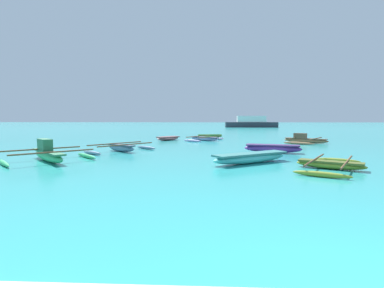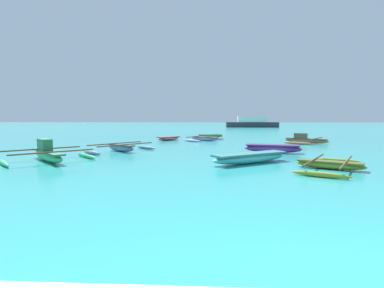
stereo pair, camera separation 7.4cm
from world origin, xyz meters
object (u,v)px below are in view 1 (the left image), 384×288
object	(u,v)px
moored_boat_7	(273,148)
distant_ferry	(251,123)
moored_boat_4	(48,154)
moored_boat_3	(251,157)
moored_boat_6	(330,165)
moored_boat_8	(168,138)
moored_boat_2	(204,139)
moored_boat_0	(121,148)
moored_boat_5	(305,140)
moored_boat_1	(210,136)

from	to	relation	value
moored_boat_7	distant_ferry	bearing A→B (deg)	97.71
moored_boat_4	distant_ferry	world-z (taller)	distant_ferry
moored_boat_3	moored_boat_6	size ratio (longest dim) A/B	0.84
moored_boat_3	moored_boat_8	size ratio (longest dim) A/B	1.78
moored_boat_2	moored_boat_3	world-z (taller)	moored_boat_3
moored_boat_7	distant_ferry	xyz separation A→B (m)	(5.42, 44.79, 0.69)
moored_boat_4	moored_boat_7	world-z (taller)	moored_boat_4
moored_boat_7	moored_boat_3	bearing A→B (deg)	-100.12
distant_ferry	moored_boat_0	bearing A→B (deg)	-107.87
moored_boat_3	moored_boat_4	distance (m)	9.46
moored_boat_6	moored_boat_7	distance (m)	5.54
moored_boat_4	moored_boat_5	distance (m)	18.83
moored_boat_7	moored_boat_8	size ratio (longest dim) A/B	1.53
moored_boat_7	distant_ferry	distance (m)	45.12
moored_boat_5	moored_boat_8	world-z (taller)	moored_boat_5
moored_boat_1	moored_boat_4	bearing A→B (deg)	-121.53
moored_boat_4	distant_ferry	distance (m)	51.47
moored_boat_0	moored_boat_1	size ratio (longest dim) A/B	1.62
moored_boat_0	moored_boat_1	world-z (taller)	moored_boat_0
moored_boat_0	moored_boat_3	size ratio (longest dim) A/B	1.09
moored_boat_1	distant_ferry	bearing A→B (deg)	68.30
moored_boat_6	moored_boat_8	xyz separation A→B (m)	(-8.38, 14.53, 0.02)
moored_boat_1	moored_boat_3	world-z (taller)	moored_boat_3
moored_boat_6	moored_boat_8	size ratio (longest dim) A/B	2.11
distant_ferry	moored_boat_1	bearing A→B (deg)	-105.50
moored_boat_1	moored_boat_4	world-z (taller)	moored_boat_4
moored_boat_2	moored_boat_7	distance (m)	9.71
moored_boat_5	moored_boat_6	distance (m)	12.73
moored_boat_3	distant_ferry	world-z (taller)	distant_ferry
moored_boat_0	moored_boat_6	world-z (taller)	moored_boat_0
moored_boat_0	moored_boat_2	bearing A→B (deg)	99.98
moored_boat_2	moored_boat_6	xyz separation A→B (m)	(5.12, -14.27, -0.01)
moored_boat_2	moored_boat_5	distance (m)	8.33
moored_boat_2	moored_boat_5	bearing A→B (deg)	21.70
moored_boat_1	moored_boat_5	size ratio (longest dim) A/B	0.61
moored_boat_4	moored_boat_5	size ratio (longest dim) A/B	1.01
moored_boat_5	moored_boat_7	distance (m)	8.05
moored_boat_1	moored_boat_8	bearing A→B (deg)	-143.13
moored_boat_4	moored_boat_5	bearing A→B (deg)	81.56
moored_boat_1	moored_boat_8	xyz separation A→B (m)	(-3.78, -3.53, -0.00)
moored_boat_0	moored_boat_5	distance (m)	14.74
moored_boat_4	distant_ferry	size ratio (longest dim) A/B	0.41
moored_boat_3	moored_boat_6	world-z (taller)	moored_boat_3
moored_boat_4	moored_boat_0	bearing A→B (deg)	106.16
distant_ferry	moored_boat_6	bearing A→B (deg)	-94.92
moored_boat_2	moored_boat_8	size ratio (longest dim) A/B	1.86
moored_boat_6	moored_boat_7	bearing A→B (deg)	131.24
moored_boat_4	moored_boat_7	bearing A→B (deg)	65.42
moored_boat_5	distant_ferry	distance (m)	37.88
moored_boat_8	distant_ferry	size ratio (longest dim) A/B	0.21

